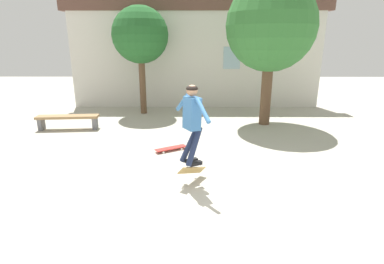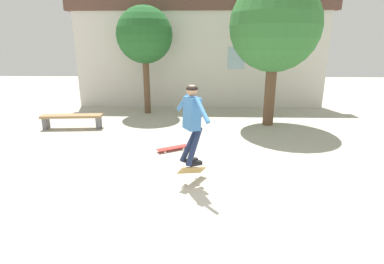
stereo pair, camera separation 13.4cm
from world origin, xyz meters
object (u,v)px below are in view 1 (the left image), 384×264
at_px(skateboard_resting, 171,148).
at_px(skateboard_flipping, 192,170).
at_px(skater, 192,118).
at_px(park_bench, 68,119).
at_px(tree_left, 140,36).
at_px(tree_right, 271,27).

bearing_deg(skateboard_resting, skateboard_flipping, -103.43).
distance_m(skater, skateboard_resting, 2.36).
distance_m(park_bench, skater, 5.69).
bearing_deg(skateboard_resting, park_bench, 119.77).
xyz_separation_m(tree_left, skateboard_resting, (1.40, -4.29, -2.88)).
distance_m(tree_right, skateboard_flipping, 5.91).
height_order(skateboard_flipping, skateboard_resting, skateboard_flipping).
relative_size(tree_right, tree_left, 1.15).
height_order(tree_right, skateboard_flipping, tree_right).
relative_size(park_bench, skateboard_resting, 2.36).
bearing_deg(tree_left, tree_right, -20.14).
height_order(tree_right, park_bench, tree_right).
distance_m(tree_right, tree_left, 4.72).
bearing_deg(tree_right, park_bench, -173.94).
bearing_deg(tree_left, skateboard_flipping, -72.26).
xyz_separation_m(tree_right, park_bench, (-6.49, -0.69, -2.84)).
height_order(tree_left, skateboard_flipping, tree_left).
relative_size(tree_left, skater, 2.59).
relative_size(tree_right, park_bench, 2.37).
distance_m(skateboard_flipping, skateboard_resting, 1.94).
bearing_deg(tree_left, park_bench, -131.87).
xyz_separation_m(tree_right, tree_left, (-4.42, 1.62, -0.23)).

